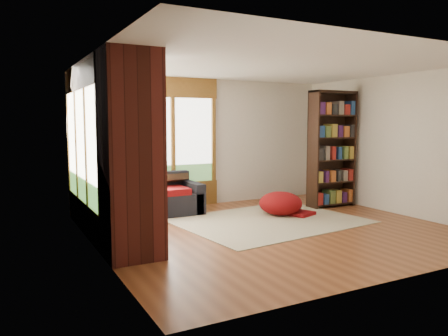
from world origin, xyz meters
name	(u,v)px	position (x,y,z in m)	size (l,w,h in m)	color
floor	(274,229)	(0.00, 0.00, 0.00)	(5.50, 5.50, 0.00)	brown
ceiling	(276,65)	(0.00, 0.00, 2.60)	(5.50, 5.50, 0.00)	white
wall_back	(206,142)	(0.00, 2.50, 1.30)	(5.50, 0.04, 2.60)	silver
wall_front	(407,161)	(0.00, -2.50, 1.30)	(5.50, 0.04, 2.60)	silver
wall_left	(96,155)	(-2.75, 0.00, 1.30)	(0.04, 5.00, 2.60)	silver
wall_right	(397,145)	(2.75, 0.00, 1.30)	(0.04, 5.00, 2.60)	silver
windows_back	(151,141)	(-1.20, 2.47, 1.35)	(2.82, 0.10, 1.90)	brown
windows_left	(82,146)	(-2.72, 1.20, 1.35)	(0.10, 2.62, 1.90)	brown
roller_blind	(74,120)	(-2.69, 2.03, 1.75)	(0.03, 0.72, 0.90)	#667846
brick_chimney	(131,156)	(-2.40, -0.35, 1.30)	(0.70, 0.70, 2.60)	#471914
sectional_sofa	(125,204)	(-1.95, 1.70, 0.30)	(2.20, 2.20, 0.80)	black
area_rug	(269,221)	(0.27, 0.54, 0.01)	(3.06, 2.34, 0.01)	beige
bookshelf	(332,149)	(2.14, 1.09, 1.17)	(1.00, 0.33, 2.34)	black
pouf	(281,203)	(0.75, 0.88, 0.23)	(0.80, 0.80, 0.43)	maroon
dog_tan	(123,174)	(-1.91, 1.90, 0.81)	(1.09, 0.82, 0.55)	brown
dog_brindle	(134,182)	(-1.95, 1.14, 0.76)	(0.52, 0.84, 0.45)	#40301B
throw_pillows	(124,177)	(-1.92, 1.85, 0.76)	(1.98, 1.68, 0.45)	black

